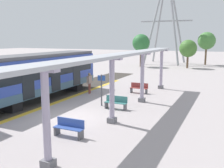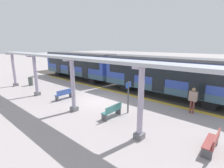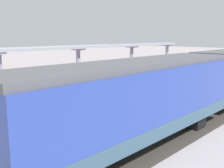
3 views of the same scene
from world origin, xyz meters
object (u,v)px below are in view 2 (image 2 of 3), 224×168
canopy_pillar_nearest (14,70)px  platform_info_sign (128,94)px  canopy_pillar_third (73,85)px  passenger_waiting_near_edge (193,98)px  train_near_carriage (78,65)px  canopy_pillar_second (36,75)px  train_far_carriage (165,76)px  bench_mid_platform (213,142)px  bench_far_end (64,94)px  canopy_pillar_fourth (141,103)px  trash_bin (31,81)px  bench_near_end (112,111)px

canopy_pillar_nearest → platform_info_sign: size_ratio=1.64×
canopy_pillar_third → platform_info_sign: bearing=125.6°
canopy_pillar_nearest → passenger_waiting_near_edge: 17.89m
train_near_carriage → passenger_waiting_near_edge: train_near_carriage is taller
train_near_carriage → platform_info_sign: (5.25, 12.19, -0.50)m
canopy_pillar_second → canopy_pillar_third: 5.58m
train_far_carriage → canopy_pillar_nearest: 15.94m
train_near_carriage → passenger_waiting_near_edge: size_ratio=6.65×
train_near_carriage → passenger_waiting_near_edge: (2.47, 15.44, -0.72)m
canopy_pillar_second → bench_mid_platform: 13.93m
train_far_carriage → bench_far_end: train_far_carriage is taller
train_far_carriage → canopy_pillar_fourth: (7.43, 2.10, 0.01)m
train_near_carriage → canopy_pillar_third: bearing=50.9°
bench_mid_platform → trash_bin: (-0.05, -18.11, 0.04)m
bench_near_end → train_far_carriage: bearing=175.7°
canopy_pillar_nearest → bench_mid_platform: (-1.19, 19.11, -1.39)m
canopy_pillar_third → trash_bin: bearing=-97.2°
train_near_carriage → canopy_pillar_nearest: size_ratio=3.26×
canopy_pillar_second → bench_near_end: 8.48m
train_far_carriage → platform_info_sign: train_far_carriage is taller
bench_near_end → bench_mid_platform: bearing=92.6°
bench_near_end → train_near_carriage: bearing=-118.7°
canopy_pillar_nearest → bench_near_end: canopy_pillar_nearest is taller
train_near_carriage → canopy_pillar_third: 11.78m
canopy_pillar_third → passenger_waiting_near_edge: canopy_pillar_third is taller
bench_far_end → canopy_pillar_nearest: bearing=-83.1°
canopy_pillar_third → canopy_pillar_second: bearing=-90.0°
canopy_pillar_nearest → trash_bin: size_ratio=3.78×
train_near_carriage → platform_info_sign: train_near_carriage is taller
train_near_carriage → train_far_carriage: bearing=90.0°
bench_near_end → bench_far_end: (-0.05, -5.45, 0.00)m
bench_near_end → canopy_pillar_third: bearing=-71.0°
trash_bin → canopy_pillar_second: bearing=73.8°
canopy_pillar_nearest → bench_far_end: size_ratio=2.41×
train_far_carriage → platform_info_sign: (5.25, -0.18, -0.50)m
train_near_carriage → canopy_pillar_fourth: 16.26m
bench_near_end → canopy_pillar_nearest: bearing=-86.0°
bench_near_end → passenger_waiting_near_edge: size_ratio=0.85×
trash_bin → passenger_waiting_near_edge: passenger_waiting_near_edge is taller
bench_mid_platform → trash_bin: size_ratio=1.58×
train_near_carriage → bench_near_end: (6.49, 11.88, -1.38)m
bench_near_end → trash_bin: size_ratio=1.58×
canopy_pillar_nearest → trash_bin: 2.10m
train_far_carriage → canopy_pillar_second: (7.43, -8.80, 0.01)m
canopy_pillar_second → bench_mid_platform: canopy_pillar_second is taller
trash_bin → platform_info_sign: 12.98m
canopy_pillar_fourth → train_far_carriage: bearing=-164.2°
bench_mid_platform → bench_far_end: 10.95m
bench_near_end → bench_mid_platform: (-0.25, 5.50, 0.00)m
train_far_carriage → canopy_pillar_nearest: bearing=-62.2°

